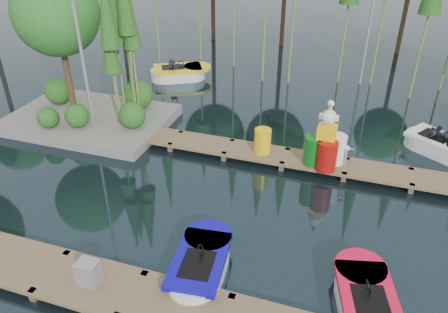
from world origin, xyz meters
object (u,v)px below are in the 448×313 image
(utility_cabinet, at_px, (88,272))
(yellow_barrel, at_px, (263,141))
(boat_blue, at_px, (200,266))
(island, at_px, (75,43))
(boat_yellow_far, at_px, (179,73))
(boat_red, at_px, (366,302))
(drum_cluster, at_px, (326,147))

(utility_cabinet, distance_m, yellow_barrel, 7.36)
(boat_blue, distance_m, yellow_barrel, 5.72)
(island, height_order, utility_cabinet, island)
(boat_yellow_far, height_order, yellow_barrel, boat_yellow_far)
(boat_yellow_far, bearing_deg, boat_red, -59.81)
(boat_red, xyz_separation_m, drum_cluster, (-1.63, 5.41, 0.70))
(boat_yellow_far, height_order, drum_cluster, drum_cluster)
(boat_blue, xyz_separation_m, drum_cluster, (2.20, 5.54, 0.70))
(boat_blue, height_order, drum_cluster, drum_cluster)
(island, height_order, boat_yellow_far, island)
(boat_red, distance_m, yellow_barrel, 6.73)
(yellow_barrel, distance_m, drum_cluster, 2.14)
(island, distance_m, yellow_barrel, 7.95)
(boat_blue, bearing_deg, island, 132.31)
(boat_red, bearing_deg, boat_yellow_far, 114.81)
(yellow_barrel, height_order, drum_cluster, drum_cluster)
(boat_blue, relative_size, yellow_barrel, 3.24)
(boat_blue, height_order, utility_cabinet, utility_cabinet)
(island, height_order, boat_red, island)
(island, relative_size, utility_cabinet, 11.51)
(island, bearing_deg, drum_cluster, -5.63)
(island, bearing_deg, utility_cabinet, -56.01)
(boat_blue, xyz_separation_m, boat_red, (3.83, 0.13, -0.00))
(boat_red, bearing_deg, yellow_barrel, 109.70)
(utility_cabinet, height_order, yellow_barrel, yellow_barrel)
(yellow_barrel, relative_size, drum_cluster, 0.38)
(boat_red, distance_m, utility_cabinet, 6.19)
(boat_red, relative_size, yellow_barrel, 3.32)
(boat_blue, bearing_deg, yellow_barrel, 82.67)
(utility_cabinet, bearing_deg, island, 123.99)
(island, relative_size, yellow_barrel, 7.86)
(island, xyz_separation_m, boat_blue, (7.44, -6.49, -2.92))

